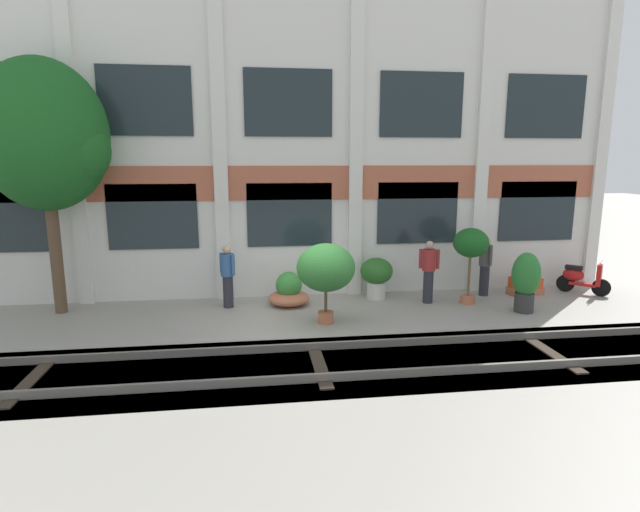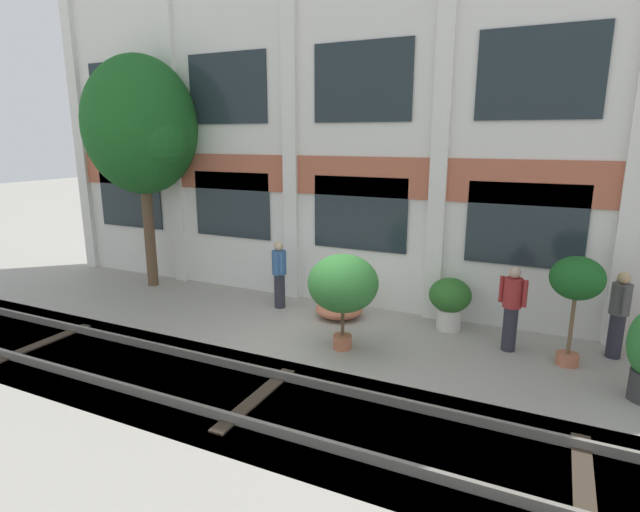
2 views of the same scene
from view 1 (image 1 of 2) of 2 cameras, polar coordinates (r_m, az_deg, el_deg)
ground_plane at (r=11.56m, az=-2.44°, el=-7.79°), size 80.00×80.00×0.00m
apartment_facade at (r=13.68m, az=-3.67°, el=14.07°), size 18.20×0.64×8.98m
rail_tracks at (r=9.44m, az=-1.11°, el=-13.10°), size 25.84×2.80×0.43m
broadleaf_tree at (r=13.46m, az=-29.00°, el=11.58°), size 3.01×2.87×6.01m
potted_plant_stone_basin at (r=13.23m, az=22.46°, el=-2.47°), size 0.68×0.68×1.50m
potted_plant_wide_bowl at (r=12.96m, az=-3.58°, el=-4.16°), size 1.07×1.07×0.88m
potted_plant_tall_urn at (r=13.38m, az=16.86°, el=1.13°), size 0.90×0.90×1.99m
potted_plant_low_pan at (r=11.29m, az=0.67°, el=-1.43°), size 1.33×1.33×1.86m
potted_plant_fluted_column at (r=13.54m, az=6.47°, el=-2.10°), size 0.88×0.88×1.12m
potted_plant_square_trough at (r=15.08m, az=22.41°, el=-3.23°), size 0.95×0.58×0.48m
scooter_near_curb at (r=15.81m, az=27.67°, el=-2.27°), size 1.07×1.01×0.98m
resident_by_doorway at (r=12.82m, az=-10.52°, el=-2.08°), size 0.39×0.41×1.61m
resident_watching_tracks at (r=13.31m, az=12.32°, el=-1.56°), size 0.51×0.34×1.65m
resident_near_plants at (r=14.45m, az=18.35°, el=-0.90°), size 0.34×0.52×1.64m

